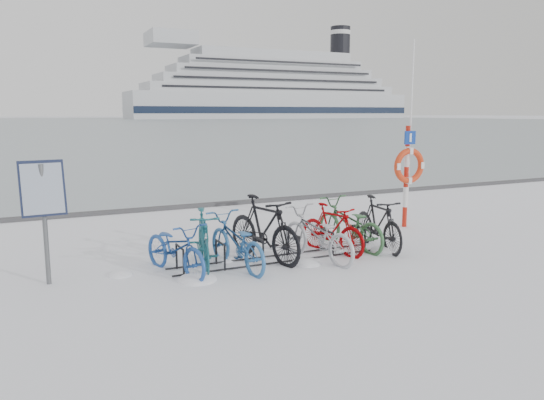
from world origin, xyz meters
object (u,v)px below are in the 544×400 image
object	(u,v)px
bike_rack	(276,250)
info_board	(43,196)
cruise_ferry	(271,92)
lifebuoy_station	(409,166)

from	to	relation	value
bike_rack	info_board	size ratio (longest dim) A/B	2.05
bike_rack	info_board	xyz separation A→B (m)	(-3.84, 0.25, 1.23)
info_board	cruise_ferry	bearing A→B (deg)	59.61
info_board	cruise_ferry	world-z (taller)	cruise_ferry
info_board	cruise_ferry	distance (m)	253.55
info_board	cruise_ferry	size ratio (longest dim) A/B	0.01
bike_rack	cruise_ferry	bearing A→B (deg)	65.00
info_board	lifebuoy_station	xyz separation A→B (m)	(7.84, 1.00, 0.04)
bike_rack	lifebuoy_station	size ratio (longest dim) A/B	0.93
bike_rack	lifebuoy_station	bearing A→B (deg)	17.36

